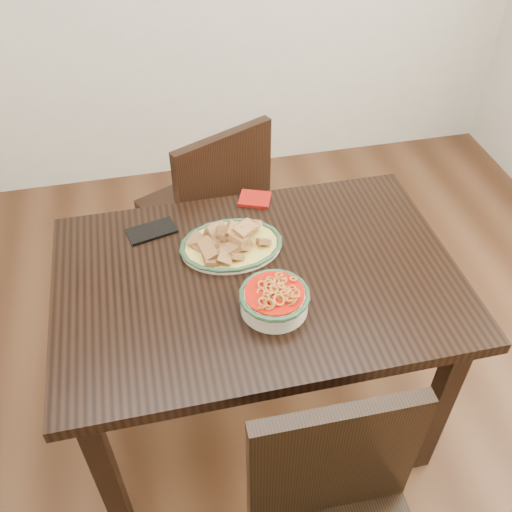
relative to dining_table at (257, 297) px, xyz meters
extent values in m
plane|color=#3B2212|center=(0.06, -0.04, -0.65)|extent=(3.50, 3.50, 0.00)
cube|color=black|center=(0.00, 0.00, 0.08)|extent=(1.21, 0.81, 0.04)
cube|color=black|center=(-0.53, -0.32, -0.30)|extent=(0.06, 0.06, 0.71)
cube|color=black|center=(0.53, -0.32, -0.30)|extent=(0.06, 0.06, 0.71)
cube|color=black|center=(-0.53, 0.32, -0.30)|extent=(0.06, 0.06, 0.71)
cube|color=black|center=(0.53, 0.32, -0.30)|extent=(0.06, 0.06, 0.71)
cube|color=black|center=(-0.08, 0.75, -0.22)|extent=(0.56, 0.56, 0.04)
cube|color=black|center=(0.00, 0.98, -0.45)|extent=(0.04, 0.04, 0.41)
cube|color=black|center=(-0.30, 0.83, -0.45)|extent=(0.04, 0.04, 0.41)
cube|color=black|center=(0.15, 0.67, -0.45)|extent=(0.04, 0.04, 0.41)
cube|color=black|center=(-0.16, 0.53, -0.45)|extent=(0.04, 0.04, 0.41)
cube|color=black|center=(0.00, 0.58, 0.02)|extent=(0.40, 0.21, 0.44)
cube|color=black|center=(0.06, -0.58, 0.02)|extent=(0.42, 0.04, 0.44)
ellipsoid|color=beige|center=(-0.05, 0.14, 0.11)|extent=(0.32, 0.24, 0.02)
ellipsoid|color=gold|center=(-0.05, 0.14, 0.11)|extent=(0.31, 0.23, 0.01)
torus|color=#19391F|center=(-0.05, 0.14, 0.11)|extent=(0.25, 0.25, 0.01)
cylinder|color=beige|center=(0.02, -0.14, 0.13)|extent=(0.19, 0.19, 0.06)
torus|color=#1A3A22|center=(0.02, -0.14, 0.15)|extent=(0.20, 0.20, 0.02)
cylinder|color=#B21408|center=(0.02, -0.14, 0.16)|extent=(0.17, 0.17, 0.01)
cube|color=black|center=(-0.29, 0.27, 0.10)|extent=(0.17, 0.12, 0.01)
cube|color=#9B110B|center=(0.07, 0.36, 0.10)|extent=(0.13, 0.12, 0.01)
camera|label=1|loc=(-0.27, -1.18, 1.31)|focal=40.00mm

